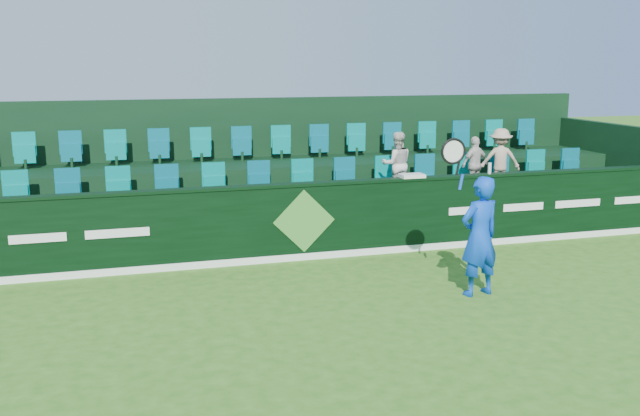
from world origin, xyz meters
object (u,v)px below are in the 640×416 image
object	(u,v)px
tennis_player	(479,235)
towel	(412,176)
spectator_middle	(475,164)
spectator_left	(397,164)
drinks_bottle	(490,168)
spectator_right	(500,160)

from	to	relation	value
tennis_player	towel	distance (m)	2.67
spectator_middle	towel	size ratio (longest dim) A/B	2.62
spectator_left	drinks_bottle	world-z (taller)	spectator_left
towel	drinks_bottle	bearing A→B (deg)	0.00
spectator_middle	towel	world-z (taller)	spectator_middle
spectator_left	spectator_right	size ratio (longest dim) A/B	1.00
towel	spectator_right	bearing A→B (deg)	24.72
spectator_right	drinks_bottle	xyz separation A→B (m)	(-0.87, -1.12, 0.02)
spectator_middle	drinks_bottle	bearing A→B (deg)	58.77
tennis_player	spectator_left	world-z (taller)	tennis_player
spectator_left	spectator_middle	xyz separation A→B (m)	(1.70, 0.00, -0.07)
drinks_bottle	towel	bearing A→B (deg)	180.00
tennis_player	spectator_left	xyz separation A→B (m)	(0.23, 3.74, 0.52)
tennis_player	towel	world-z (taller)	tennis_player
spectator_right	towel	xyz separation A→B (m)	(-2.43, -1.12, -0.05)
tennis_player	spectator_middle	bearing A→B (deg)	62.69
towel	spectator_left	bearing A→B (deg)	81.58
spectator_right	towel	bearing A→B (deg)	44.81
tennis_player	spectator_middle	world-z (taller)	tennis_player
spectator_left	towel	distance (m)	1.13
spectator_middle	spectator_right	bearing A→B (deg)	164.06
tennis_player	spectator_middle	size ratio (longest dim) A/B	2.13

